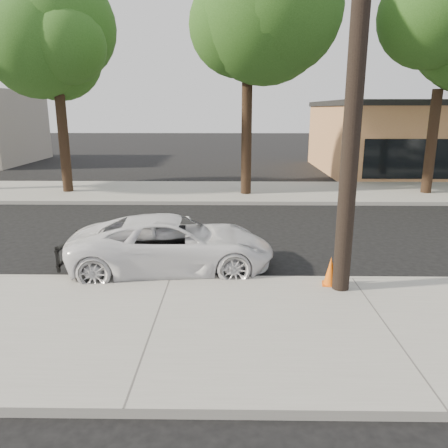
{
  "coord_description": "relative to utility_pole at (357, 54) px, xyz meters",
  "views": [
    {
      "loc": [
        1.32,
        -11.12,
        3.74
      ],
      "look_at": [
        1.16,
        -0.75,
        1.0
      ],
      "focal_mm": 35.0,
      "sensor_mm": 36.0,
      "label": 1
    }
  ],
  "objects": [
    {
      "name": "tree_b",
      "position": [
        -9.41,
        10.76,
        1.45
      ],
      "size": [
        4.34,
        4.2,
        8.45
      ],
      "color": "black",
      "rests_on": "far_sidewalk"
    },
    {
      "name": "utility_pole",
      "position": [
        0.0,
        0.0,
        0.0
      ],
      "size": [
        1.4,
        0.34,
        9.0
      ],
      "color": "black",
      "rests_on": "near_sidewalk"
    },
    {
      "name": "curb_near",
      "position": [
        -3.6,
        0.6,
        -4.62
      ],
      "size": [
        90.0,
        0.12,
        0.16
      ],
      "primitive_type": "cube",
      "color": "#9E9B93",
      "rests_on": "ground"
    },
    {
      "name": "traffic_cone",
      "position": [
        -0.17,
        0.2,
        -4.25
      ],
      "size": [
        0.37,
        0.37,
        0.62
      ],
      "rotation": [
        0.0,
        0.0,
        -0.19
      ],
      "color": "orange",
      "rests_on": "near_sidewalk"
    },
    {
      "name": "far_sidewalk",
      "position": [
        -3.6,
        11.2,
        -4.62
      ],
      "size": [
        90.0,
        5.0,
        0.15
      ],
      "primitive_type": "cube",
      "color": "gray",
      "rests_on": "ground"
    },
    {
      "name": "ground",
      "position": [
        -3.6,
        2.7,
        -4.7
      ],
      "size": [
        120.0,
        120.0,
        0.0
      ],
      "primitive_type": "plane",
      "color": "black",
      "rests_on": "ground"
    },
    {
      "name": "near_sidewalk",
      "position": [
        -3.6,
        -1.6,
        -4.62
      ],
      "size": [
        90.0,
        4.4,
        0.15
      ],
      "primitive_type": "cube",
      "color": "gray",
      "rests_on": "ground"
    },
    {
      "name": "police_cruiser",
      "position": [
        -3.63,
        1.38,
        -4.04
      ],
      "size": [
        4.91,
        2.61,
        1.31
      ],
      "primitive_type": "imported",
      "rotation": [
        0.0,
        0.0,
        1.66
      ],
      "color": "white",
      "rests_on": "ground"
    },
    {
      "name": "tree_c",
      "position": [
        -1.38,
        10.34,
        2.21
      ],
      "size": [
        4.96,
        4.8,
        9.55
      ],
      "color": "black",
      "rests_on": "far_sidewalk"
    }
  ]
}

